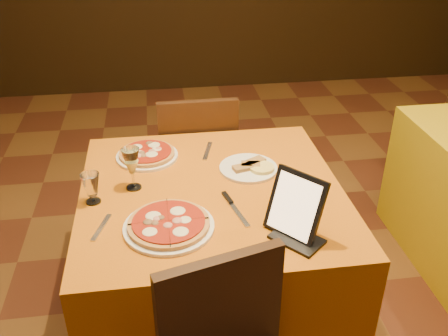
{
  "coord_description": "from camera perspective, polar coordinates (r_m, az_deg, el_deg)",
  "views": [
    {
      "loc": [
        -0.27,
        -1.46,
        1.88
      ],
      "look_at": [
        -0.02,
        0.29,
        0.86
      ],
      "focal_mm": 40.0,
      "sensor_mm": 36.0,
      "label": 1
    }
  ],
  "objects": [
    {
      "name": "main_table",
      "position": [
        2.33,
        -1.31,
        -10.23
      ],
      "size": [
        1.1,
        1.1,
        0.75
      ],
      "primitive_type": "cube",
      "color": "#C3640C",
      "rests_on": "floor"
    },
    {
      "name": "chair_main_far",
      "position": [
        2.93,
        -3.2,
        0.78
      ],
      "size": [
        0.36,
        0.36,
        0.91
      ],
      "primitive_type": null,
      "rotation": [
        0.0,
        0.0,
        3.15
      ],
      "color": "#31230F",
      "rests_on": "floor"
    },
    {
      "name": "pizza_near",
      "position": [
        1.88,
        -6.33,
        -6.5
      ],
      "size": [
        0.34,
        0.34,
        0.03
      ],
      "rotation": [
        0.0,
        0.0,
        0.03
      ],
      "color": "white",
      "rests_on": "main_table"
    },
    {
      "name": "pizza_far",
      "position": [
        2.37,
        -8.79,
        1.52
      ],
      "size": [
        0.29,
        0.29,
        0.03
      ],
      "rotation": [
        0.0,
        0.0,
        -0.0
      ],
      "color": "white",
      "rests_on": "main_table"
    },
    {
      "name": "cutlet_dish",
      "position": [
        2.24,
        2.8,
        0.11
      ],
      "size": [
        0.26,
        0.26,
        0.03
      ],
      "rotation": [
        0.0,
        0.0,
        0.03
      ],
      "color": "white",
      "rests_on": "main_table"
    },
    {
      "name": "wine_glass",
      "position": [
        2.1,
        -10.47,
        -0.06
      ],
      "size": [
        0.08,
        0.08,
        0.19
      ],
      "primitive_type": null,
      "rotation": [
        0.0,
        0.0,
        0.04
      ],
      "color": "#F0F289",
      "rests_on": "main_table"
    },
    {
      "name": "water_glass",
      "position": [
        2.06,
        -14.91,
        -2.27
      ],
      "size": [
        0.08,
        0.08,
        0.13
      ],
      "primitive_type": null,
      "rotation": [
        0.0,
        0.0,
        0.42
      ],
      "color": "silver",
      "rests_on": "main_table"
    },
    {
      "name": "tablet",
      "position": [
        1.81,
        8.16,
        -4.24
      ],
      "size": [
        0.21,
        0.22,
        0.24
      ],
      "primitive_type": "cube",
      "rotation": [
        -0.35,
        0.0,
        -0.86
      ],
      "color": "black",
      "rests_on": "main_table"
    },
    {
      "name": "knife",
      "position": [
        1.97,
        1.34,
        -4.82
      ],
      "size": [
        0.08,
        0.24,
        0.01
      ],
      "primitive_type": "cube",
      "rotation": [
        0.0,
        0.0,
        1.81
      ],
      "color": "silver",
      "rests_on": "main_table"
    },
    {
      "name": "fork_near",
      "position": [
        1.94,
        -13.83,
        -6.6
      ],
      "size": [
        0.07,
        0.16,
        0.01
      ],
      "primitive_type": "cube",
      "rotation": [
        0.0,
        0.0,
        1.25
      ],
      "color": "silver",
      "rests_on": "main_table"
    },
    {
      "name": "fork_far",
      "position": [
        2.4,
        -1.89,
        1.96
      ],
      "size": [
        0.07,
        0.18,
        0.01
      ],
      "primitive_type": "cube",
      "rotation": [
        0.0,
        0.0,
        1.31
      ],
      "color": "silver",
      "rests_on": "main_table"
    }
  ]
}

